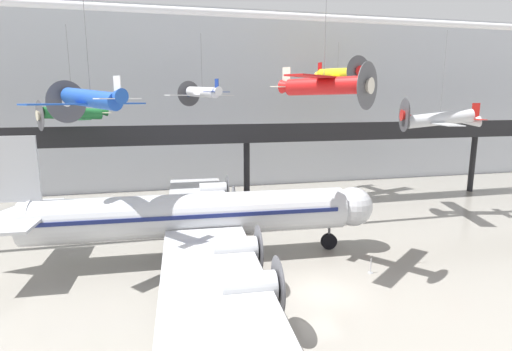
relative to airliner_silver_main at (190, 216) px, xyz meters
The scene contains 12 objects.
ground_plane 10.99m from the airliner_silver_main, 44.59° to the right, with size 260.00×260.00×0.00m, color gray.
hangar_back_wall 28.29m from the airliner_silver_main, 74.02° to the left, with size 140.00×3.00×23.54m.
mezzanine_walkway 15.96m from the airliner_silver_main, 60.98° to the left, with size 110.00×3.20×9.45m.
ceiling_truss_beam 18.06m from the airliner_silver_main, 35.54° to the left, with size 120.00×0.60×0.60m.
airliner_silver_main is the anchor object (origin of this frame).
suspended_plane_green_biplane 16.63m from the airliner_silver_main, 130.73° to the left, with size 6.54×7.36×9.36m.
suspended_plane_white_twin 17.07m from the airliner_silver_main, 79.56° to the left, with size 7.60×6.66×7.47m.
suspended_plane_silver_racer 26.86m from the airliner_silver_main, 12.74° to the left, with size 8.03×9.58×9.79m.
suspended_plane_yellow_lowwing 28.35m from the airliner_silver_main, 41.52° to the left, with size 9.79×8.19×5.29m.
suspended_plane_red_highwing 13.51m from the airliner_silver_main, 28.10° to the right, with size 7.17×6.70×7.30m.
suspended_plane_blue_trainer 10.70m from the airliner_silver_main, 163.06° to the right, with size 6.96×6.67×8.22m.
stanchion_barrier 13.58m from the airliner_silver_main, 24.46° to the right, with size 0.36×0.36×1.08m.
Camera 1 is at (-9.36, -21.77, 12.07)m, focal length 28.00 mm.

